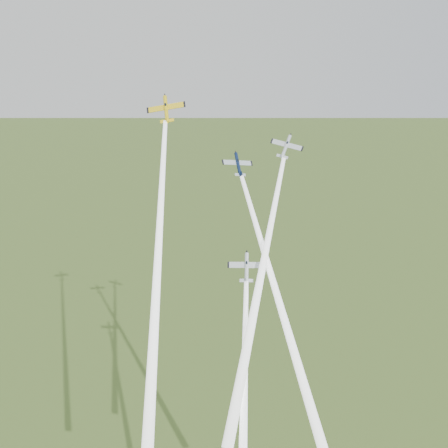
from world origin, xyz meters
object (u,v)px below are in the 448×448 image
plane_navy (238,164)px  plane_yellow (166,109)px  plane_silver_low (247,267)px  plane_silver_right (286,146)px

plane_navy → plane_yellow: bearing=162.6°
plane_silver_low → plane_yellow: bearing=144.0°
plane_yellow → plane_silver_right: 28.58m
plane_yellow → plane_navy: 20.56m
plane_silver_right → plane_silver_low: plane_silver_right is taller
plane_yellow → plane_silver_low: bearing=-38.6°
plane_navy → plane_silver_right: bearing=-18.3°
plane_yellow → plane_navy: plane_yellow is taller
plane_navy → plane_silver_low: plane_navy is taller
plane_silver_right → plane_silver_low: 29.98m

